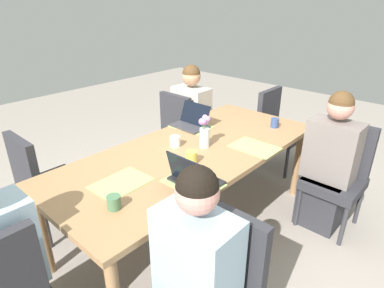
% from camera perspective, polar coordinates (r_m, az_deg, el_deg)
% --- Properties ---
extents(ground_plane, '(10.00, 10.00, 0.00)m').
position_cam_1_polar(ground_plane, '(2.94, 0.00, -14.16)').
color(ground_plane, gray).
extents(dining_table, '(2.31, 1.01, 0.74)m').
position_cam_1_polar(dining_table, '(2.58, 0.00, -2.38)').
color(dining_table, '#9E754C').
rests_on(dining_table, ground_plane).
extents(chair_far_left_near, '(0.44, 0.44, 0.90)m').
position_cam_1_polar(chair_far_left_near, '(3.00, 24.33, -4.39)').
color(chair_far_left_near, '#2D2D33').
rests_on(chair_far_left_near, ground_plane).
extents(person_far_left_near, '(0.36, 0.40, 1.19)m').
position_cam_1_polar(person_far_left_near, '(2.94, 22.84, -4.12)').
color(person_far_left_near, '#2D2D33').
rests_on(person_far_left_near, ground_plane).
extents(chair_near_left_mid, '(0.44, 0.44, 0.90)m').
position_cam_1_polar(chair_near_left_mid, '(3.65, -1.61, 2.96)').
color(chair_near_left_mid, '#2D2D33').
rests_on(chair_near_left_mid, ground_plane).
extents(person_near_left_mid, '(0.36, 0.40, 1.19)m').
position_cam_1_polar(person_near_left_mid, '(3.66, -0.12, 3.45)').
color(person_near_left_mid, '#2D2D33').
rests_on(person_near_left_mid, ground_plane).
extents(person_head_right_left_far, '(0.40, 0.36, 1.19)m').
position_cam_1_polar(person_head_right_left_far, '(2.04, -30.55, -19.58)').
color(person_head_right_left_far, '#2D2D33').
rests_on(person_head_right_left_far, ground_plane).
extents(chair_far_right_near, '(0.44, 0.44, 0.90)m').
position_cam_1_polar(chair_far_right_near, '(1.80, 4.06, -23.71)').
color(chair_far_right_near, '#2D2D33').
rests_on(chair_far_right_near, ground_plane).
extents(person_far_right_near, '(0.36, 0.40, 1.19)m').
position_cam_1_polar(person_far_right_near, '(1.76, 0.78, -23.54)').
color(person_far_right_near, '#2D2D33').
rests_on(person_far_right_near, ground_plane).
extents(chair_head_left_right_mid, '(0.44, 0.44, 0.90)m').
position_cam_1_polar(chair_head_left_right_mid, '(3.83, 14.62, 3.16)').
color(chair_head_left_right_mid, '#2D2D33').
rests_on(chair_head_left_right_mid, ground_plane).
extents(chair_near_right_far, '(0.44, 0.44, 0.90)m').
position_cam_1_polar(chair_near_right_far, '(2.88, -24.74, -5.71)').
color(chair_near_right_far, '#2D2D33').
rests_on(chair_near_right_far, ground_plane).
extents(flower_vase, '(0.09, 0.09, 0.27)m').
position_cam_1_polar(flower_vase, '(2.55, 2.20, 2.33)').
color(flower_vase, silver).
rests_on(flower_vase, dining_table).
extents(placemat_far_left_near, '(0.26, 0.36, 0.00)m').
position_cam_1_polar(placemat_far_left_near, '(2.63, 10.96, -0.57)').
color(placemat_far_left_near, '#9EBC66').
rests_on(placemat_far_left_near, dining_table).
extents(placemat_near_left_mid, '(0.29, 0.38, 0.00)m').
position_cam_1_polar(placemat_near_left_mid, '(3.01, -0.12, 3.13)').
color(placemat_near_left_mid, '#9EBC66').
rests_on(placemat_near_left_mid, dining_table).
extents(placemat_head_right_left_far, '(0.37, 0.27, 0.00)m').
position_cam_1_polar(placemat_head_right_left_far, '(2.15, -12.38, -6.72)').
color(placemat_head_right_left_far, '#9EBC66').
rests_on(placemat_head_right_left_far, dining_table).
extents(placemat_far_right_near, '(0.26, 0.36, 0.00)m').
position_cam_1_polar(placemat_far_right_near, '(2.10, 0.21, -6.86)').
color(placemat_far_right_near, '#9EBC66').
rests_on(placemat_far_right_near, dining_table).
extents(laptop_far_right_near, '(0.22, 0.32, 0.21)m').
position_cam_1_polar(laptop_far_right_near, '(2.08, 0.28, -5.93)').
color(laptop_far_right_near, black).
rests_on(laptop_far_right_near, dining_table).
extents(laptop_near_left_mid, '(0.22, 0.32, 0.20)m').
position_cam_1_polar(laptop_near_left_mid, '(2.99, -0.12, 3.85)').
color(laptop_near_left_mid, '#38383D').
rests_on(laptop_near_left_mid, dining_table).
extents(coffee_mug_near_left, '(0.08, 0.08, 0.08)m').
position_cam_1_polar(coffee_mug_near_left, '(2.60, -2.99, 0.47)').
color(coffee_mug_near_left, white).
rests_on(coffee_mug_near_left, dining_table).
extents(coffee_mug_near_right, '(0.08, 0.08, 0.09)m').
position_cam_1_polar(coffee_mug_near_right, '(2.33, -0.09, -2.33)').
color(coffee_mug_near_right, '#DBC64C').
rests_on(coffee_mug_near_right, dining_table).
extents(coffee_mug_centre_left, '(0.07, 0.07, 0.08)m').
position_cam_1_polar(coffee_mug_centre_left, '(3.08, 14.36, 3.62)').
color(coffee_mug_centre_left, '#33477A').
rests_on(coffee_mug_centre_left, dining_table).
extents(coffee_mug_centre_right, '(0.08, 0.08, 0.08)m').
position_cam_1_polar(coffee_mug_centre_right, '(1.91, -13.56, -9.93)').
color(coffee_mug_centre_right, '#47704C').
rests_on(coffee_mug_centre_right, dining_table).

